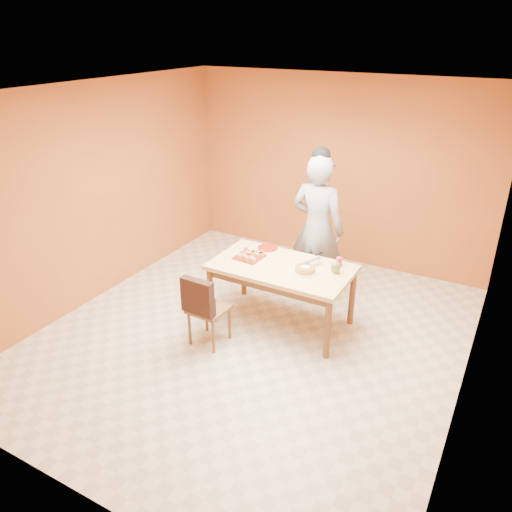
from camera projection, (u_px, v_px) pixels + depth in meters
The scene contains 17 objects.
floor at pixel (252, 336), 5.76m from camera, with size 5.00×5.00×0.00m, color silver.
ceiling at pixel (251, 92), 4.63m from camera, with size 5.00×5.00×0.00m, color white.
wall_back at pixel (337, 171), 7.18m from camera, with size 4.50×4.50×0.00m, color #B7652A.
wall_left at pixel (94, 195), 6.19m from camera, with size 5.00×5.00×0.00m, color #B7652A.
wall_right at pixel (484, 275), 4.20m from camera, with size 5.00×5.00×0.00m, color #B7652A.
dining_table at pixel (282, 273), 5.76m from camera, with size 1.60×0.90×0.76m.
dining_chair at pixel (208, 308), 5.47m from camera, with size 0.41×0.47×0.87m.
pastry_pile at pixel (249, 253), 5.89m from camera, with size 0.27×0.27×0.09m, color #BA804F, non-canonical shape.
person at pixel (317, 229), 6.23m from camera, with size 0.69×0.46×1.90m, color gray.
pastry_platter at pixel (249, 257), 5.91m from camera, with size 0.30×0.30×0.02m, color maroon.
red_dinner_plate at pixel (268, 248), 6.15m from camera, with size 0.24×0.24×0.01m, color maroon.
white_cake_plate at pixel (305, 272), 5.56m from camera, with size 0.29×0.29×0.01m, color silver.
sponge_cake at pixel (305, 269), 5.55m from camera, with size 0.23×0.23×0.05m, color orange.
cake_server at pixel (312, 261), 5.67m from camera, with size 0.05×0.27×0.01m, color silver.
egg_ornament at pixel (336, 267), 5.52m from camera, with size 0.11×0.09×0.14m, color olive.
magenta_glass at pixel (339, 261), 5.70m from camera, with size 0.07×0.07×0.10m, color #C71D4A.
checker_tin at pixel (335, 265), 5.69m from camera, with size 0.10×0.10×0.03m, color #311E0D.
Camera 1 is at (2.39, -4.21, 3.27)m, focal length 35.00 mm.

